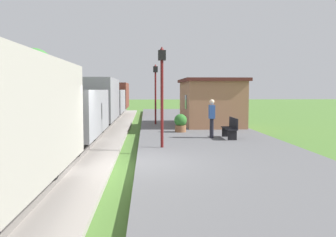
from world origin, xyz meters
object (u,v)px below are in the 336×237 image
object	(u,v)px
bench_down_platform	(195,112)
lamp_post_near	(162,78)
potted_planter	(181,123)
tree_field_distant	(34,69)
station_hut	(210,102)
freight_train	(92,105)
bench_near_hut	(231,128)
lamp_post_far	(155,83)
tree_field_left	(2,75)
person_waiting	(212,117)

from	to	relation	value
bench_down_platform	lamp_post_near	bearing A→B (deg)	-102.56
lamp_post_near	potted_planter	bearing A→B (deg)	76.81
tree_field_distant	station_hut	bearing A→B (deg)	-41.63
freight_train	tree_field_distant	size ratio (longest dim) A/B	5.24
bench_near_hut	potted_planter	xyz separation A→B (m)	(-1.98, 2.54, 0.00)
bench_down_platform	station_hut	bearing A→B (deg)	-88.02
lamp_post_far	lamp_post_near	bearing A→B (deg)	-90.00
station_hut	bench_near_hut	size ratio (longest dim) A/B	3.87
tree_field_left	lamp_post_near	bearing A→B (deg)	-52.49
freight_train	station_hut	world-z (taller)	station_hut
station_hut	lamp_post_far	xyz separation A→B (m)	(-3.31, 0.54, 1.15)
freight_train	person_waiting	size ratio (longest dim) A/B	19.06
freight_train	person_waiting	distance (m)	7.08
freight_train	bench_down_platform	distance (m)	9.97
freight_train	lamp_post_near	world-z (taller)	lamp_post_near
potted_planter	tree_field_left	world-z (taller)	tree_field_left
tree_field_distant	lamp_post_far	bearing A→B (deg)	-47.97
bench_down_platform	potted_planter	world-z (taller)	potted_planter
station_hut	person_waiting	world-z (taller)	station_hut
tree_field_left	tree_field_distant	world-z (taller)	tree_field_distant
station_hut	bench_down_platform	xyz separation A→B (m)	(-0.19, 5.37, -0.93)
freight_train	person_waiting	xyz separation A→B (m)	(5.81, -4.03, -0.40)
freight_train	lamp_post_far	xyz separation A→B (m)	(3.49, 2.57, 1.22)
station_hut	bench_near_hut	bearing A→B (deg)	-91.69
station_hut	bench_down_platform	bearing A→B (deg)	91.98
station_hut	tree_field_distant	xyz separation A→B (m)	(-14.22, 12.64, 2.63)
bench_down_platform	tree_field_distant	xyz separation A→B (m)	(-14.03, 7.26, 3.57)
station_hut	bench_near_hut	xyz separation A→B (m)	(-0.19, -6.30, -0.93)
station_hut	lamp_post_near	bearing A→B (deg)	-110.94
bench_near_hut	tree_field_left	world-z (taller)	tree_field_left
station_hut	freight_train	bearing A→B (deg)	-163.31
lamp_post_near	tree_field_distant	distance (m)	23.97
freight_train	person_waiting	bearing A→B (deg)	-34.76
station_hut	tree_field_left	size ratio (longest dim) A/B	1.05
tree_field_distant	potted_planter	bearing A→B (deg)	-53.66
bench_near_hut	lamp_post_near	size ratio (longest dim) A/B	0.41
tree_field_left	tree_field_distant	distance (m)	6.61
lamp_post_far	person_waiting	bearing A→B (deg)	-70.64
bench_down_platform	person_waiting	xyz separation A→B (m)	(-0.81, -11.44, 0.46)
freight_train	potted_planter	bearing A→B (deg)	-20.30
freight_train	bench_near_hut	size ratio (longest dim) A/B	21.73
freight_train	station_hut	bearing A→B (deg)	16.69
bench_near_hut	potted_planter	size ratio (longest dim) A/B	1.64
bench_near_hut	lamp_post_far	distance (m)	7.80
bench_down_platform	tree_field_distant	world-z (taller)	tree_field_distant
potted_planter	freight_train	bearing A→B (deg)	159.70
bench_near_hut	person_waiting	xyz separation A→B (m)	(-0.81, 0.23, 0.46)
potted_planter	lamp_post_near	bearing A→B (deg)	-103.19
potted_planter	person_waiting	bearing A→B (deg)	-63.18
station_hut	tree_field_distant	bearing A→B (deg)	138.37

